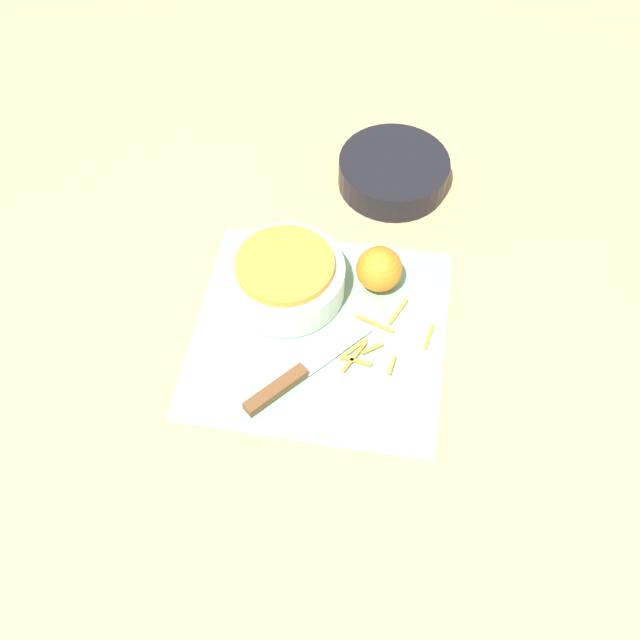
{
  "coord_description": "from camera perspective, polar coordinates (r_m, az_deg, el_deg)",
  "views": [
    {
      "loc": [
        0.11,
        -0.64,
        0.98
      ],
      "look_at": [
        0.0,
        0.0,
        0.04
      ],
      "focal_mm": 42.0,
      "sensor_mm": 36.0,
      "label": 1
    }
  ],
  "objects": [
    {
      "name": "knife",
      "position": [
        1.11,
        -2.46,
        -4.69
      ],
      "size": [
        0.17,
        0.19,
        0.02
      ],
      "rotation": [
        0.0,
        0.0,
        0.86
      ],
      "color": "brown",
      "rests_on": "cutting_board"
    },
    {
      "name": "cutting_board",
      "position": [
        1.17,
        0.0,
        -0.92
      ],
      "size": [
        0.39,
        0.38,
        0.01
      ],
      "color": "#84B793",
      "rests_on": "ground_plane"
    },
    {
      "name": "bowl_dark",
      "position": [
        1.37,
        5.62,
        11.16
      ],
      "size": [
        0.2,
        0.2,
        0.05
      ],
      "color": "black",
      "rests_on": "ground_plane"
    },
    {
      "name": "peel_pile",
      "position": [
        1.16,
        4.42,
        -1.67
      ],
      "size": [
        0.14,
        0.15,
        0.01
      ],
      "color": "#F59836",
      "rests_on": "cutting_board"
    },
    {
      "name": "ground_plane",
      "position": [
        1.17,
        0.0,
        -1.0
      ],
      "size": [
        4.0,
        4.0,
        0.0
      ],
      "primitive_type": "plane",
      "color": "tan"
    },
    {
      "name": "bowl_speckled",
      "position": [
        1.19,
        -2.65,
        3.32
      ],
      "size": [
        0.19,
        0.19,
        0.07
      ],
      "color": "silver",
      "rests_on": "cutting_board"
    },
    {
      "name": "orange_left",
      "position": [
        1.2,
        4.53,
        3.89
      ],
      "size": [
        0.07,
        0.07,
        0.07
      ],
      "color": "orange",
      "rests_on": "cutting_board"
    }
  ]
}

